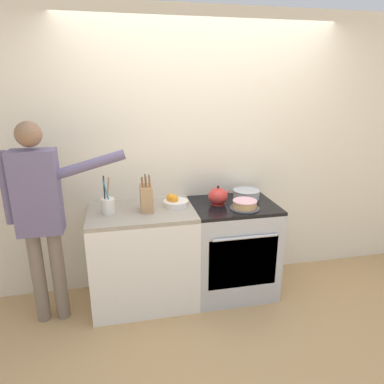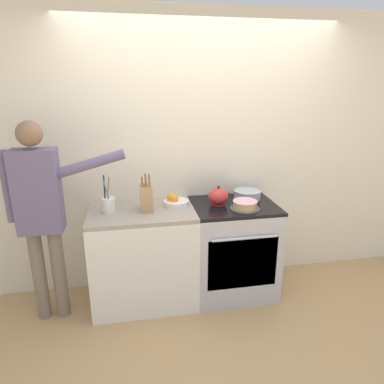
{
  "view_description": "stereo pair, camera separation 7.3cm",
  "coord_description": "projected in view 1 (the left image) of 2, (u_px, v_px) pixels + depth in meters",
  "views": [
    {
      "loc": [
        -0.76,
        -2.5,
        1.95
      ],
      "look_at": [
        -0.17,
        0.28,
        1.05
      ],
      "focal_mm": 32.0,
      "sensor_mm": 36.0,
      "label": 1
    },
    {
      "loc": [
        -0.69,
        -2.52,
        1.95
      ],
      "look_at": [
        -0.17,
        0.28,
        1.05
      ],
      "focal_mm": 32.0,
      "sensor_mm": 36.0,
      "label": 2
    }
  ],
  "objects": [
    {
      "name": "layer_cake",
      "position": [
        245.0,
        205.0,
        3.01
      ],
      "size": [
        0.26,
        0.26,
        0.08
      ],
      "color": "#4C4C51",
      "rests_on": "stove_range"
    },
    {
      "name": "mixing_bowl",
      "position": [
        246.0,
        194.0,
        3.28
      ],
      "size": [
        0.26,
        0.26,
        0.09
      ],
      "color": "#B7BABF",
      "rests_on": "stove_range"
    },
    {
      "name": "ground_plane",
      "position": [
        217.0,
        311.0,
        3.08
      ],
      "size": [
        16.0,
        16.0,
        0.0
      ],
      "primitive_type": "plane",
      "color": "tan"
    },
    {
      "name": "person_baker",
      "position": [
        40.0,
        208.0,
        2.69
      ],
      "size": [
        0.94,
        0.2,
        1.69
      ],
      "rotation": [
        0.0,
        0.0,
        0.17
      ],
      "color": "#7A6B5B",
      "rests_on": "ground_plane"
    },
    {
      "name": "fruit_bowl",
      "position": [
        175.0,
        202.0,
        3.08
      ],
      "size": [
        0.22,
        0.22,
        0.11
      ],
      "color": "silver",
      "rests_on": "counter_cabinet"
    },
    {
      "name": "utensil_crock",
      "position": [
        108.0,
        205.0,
        2.9
      ],
      "size": [
        0.11,
        0.11,
        0.33
      ],
      "color": "silver",
      "rests_on": "counter_cabinet"
    },
    {
      "name": "stove_range",
      "position": [
        232.0,
        248.0,
        3.28
      ],
      "size": [
        0.77,
        0.66,
        0.9
      ],
      "color": "#B7BABF",
      "rests_on": "ground_plane"
    },
    {
      "name": "counter_cabinet",
      "position": [
        144.0,
        257.0,
        3.11
      ],
      "size": [
        0.92,
        0.63,
        0.9
      ],
      "color": "white",
      "rests_on": "ground_plane"
    },
    {
      "name": "wall_back",
      "position": [
        201.0,
        154.0,
        3.29
      ],
      "size": [
        8.0,
        0.04,
        2.6
      ],
      "color": "silver",
      "rests_on": "ground_plane"
    },
    {
      "name": "knife_block",
      "position": [
        146.0,
        198.0,
        2.94
      ],
      "size": [
        0.1,
        0.17,
        0.32
      ],
      "color": "tan",
      "rests_on": "counter_cabinet"
    },
    {
      "name": "tea_kettle",
      "position": [
        218.0,
        196.0,
        3.12
      ],
      "size": [
        0.22,
        0.18,
        0.18
      ],
      "color": "red",
      "rests_on": "stove_range"
    }
  ]
}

